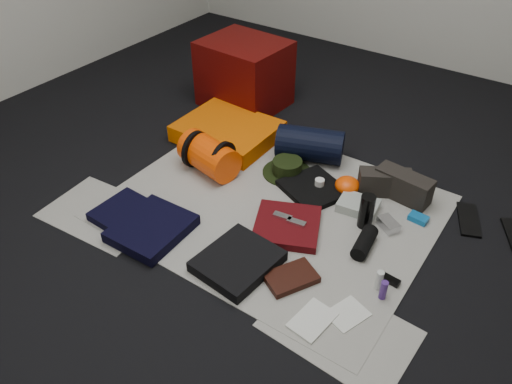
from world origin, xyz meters
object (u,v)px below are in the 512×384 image
Objects in this scene: red_cabinet at (244,74)px; stuff_sack at (209,156)px; navy_duffel at (310,145)px; water_bottle at (366,211)px; sleeping_pad at (228,131)px; paperback_book at (291,278)px; compact_camera at (388,224)px.

red_cabinet reaches higher than stuff_sack.
water_bottle is at bearing -54.62° from navy_duffel.
sleeping_pad is 2.60× the size of paperback_book.
navy_duffel is at bearing 46.01° from stuff_sack.
red_cabinet is 4.77× the size of compact_camera.
compact_camera is (1.17, -0.22, -0.03)m from sleeping_pad.
paperback_book is (-0.22, -0.57, -0.01)m from compact_camera.
navy_duffel is (0.41, 0.43, -0.00)m from stuff_sack.
compact_camera is (0.63, -0.31, -0.08)m from navy_duffel.
compact_camera reaches higher than paperback_book.
sleeping_pad is at bearing 169.08° from paperback_book.
water_bottle is (1.06, -0.27, 0.04)m from sleeping_pad.
water_bottle is 0.54m from paperback_book.
navy_duffel reaches higher than water_bottle.
red_cabinet is at bearing -173.92° from compact_camera.
stuff_sack is 1.05m from compact_camera.
paperback_book is at bearing -102.06° from water_bottle.
navy_duffel reaches higher than sleeping_pad.
compact_camera is at bearing 6.36° from stuff_sack.
red_cabinet reaches higher than compact_camera.
compact_camera is (1.36, -0.67, -0.20)m from red_cabinet.
compact_camera is at bearing -10.64° from sleeping_pad.
sleeping_pad is 1.10m from water_bottle.
red_cabinet is 2.94× the size of water_bottle.
navy_duffel is 1.72× the size of paperback_book.
stuff_sack reaches higher than paperback_book.
red_cabinet is at bearing 111.93° from stuff_sack.
compact_camera is at bearing 98.09° from paperback_book.
stuff_sack is (0.12, -0.34, 0.05)m from sleeping_pad.
red_cabinet is 1.70m from paperback_book.
stuff_sack is 0.59m from navy_duffel.
compact_camera is 0.51× the size of paperback_book.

